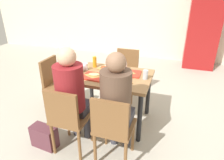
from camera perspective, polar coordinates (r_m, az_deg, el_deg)
name	(u,v)px	position (r m, az deg, el deg)	size (l,w,h in m)	color
ground_plane	(112,120)	(3.07, 0.00, -11.27)	(10.00, 10.00, 0.02)	#B2AD9E
back_wall	(151,5)	(5.63, 11.10, 20.27)	(10.00, 0.10, 2.80)	beige
main_table	(112,82)	(2.75, 0.00, -0.60)	(1.05, 0.77, 0.72)	#9E7247
chair_near_left	(67,117)	(2.30, -12.60, -10.22)	(0.40, 0.40, 0.85)	brown
chair_near_right	(112,126)	(2.11, 0.14, -13.08)	(0.40, 0.40, 0.85)	brown
chair_far_side	(126,70)	(3.47, 4.04, 2.76)	(0.40, 0.40, 0.85)	brown
chair_left_end	(56,81)	(3.18, -15.75, -0.31)	(0.40, 0.40, 0.85)	brown
person_in_red	(72,92)	(2.28, -11.40, -3.25)	(0.32, 0.42, 1.26)	#383842
person_in_brown_jacket	(117,99)	(2.09, 1.37, -5.47)	(0.32, 0.42, 1.26)	#383842
tray_red_near	(96,77)	(2.65, -4.72, 0.95)	(0.36, 0.26, 0.02)	red
tray_red_far	(127,73)	(2.76, 4.40, 1.96)	(0.36, 0.26, 0.02)	red
paper_plate_center	(106,68)	(2.94, -1.61, 3.40)	(0.22, 0.22, 0.01)	white
paper_plate_near_edge	(119,83)	(2.48, 1.90, -0.83)	(0.22, 0.22, 0.01)	white
pizza_slice_a	(94,75)	(2.67, -5.13, 1.52)	(0.22, 0.17, 0.02)	#C68C47
pizza_slice_b	(127,72)	(2.76, 4.19, 2.35)	(0.19, 0.15, 0.02)	#C68C47
pizza_slice_c	(104,68)	(2.92, -2.17, 3.55)	(0.24, 0.24, 0.02)	#C68C47
pizza_slice_d	(121,82)	(2.47, 2.56, -0.61)	(0.26, 0.21, 0.02)	#C68C47
plastic_cup_a	(117,64)	(2.99, 1.53, 4.70)	(0.07, 0.07, 0.10)	white
plastic_cup_b	(105,82)	(2.39, -1.90, -0.54)	(0.07, 0.07, 0.10)	white
plastic_cup_c	(85,67)	(2.89, -7.60, 3.77)	(0.07, 0.07, 0.10)	white
plastic_cup_d	(124,66)	(2.88, 3.58, 3.91)	(0.07, 0.07, 0.10)	white
soda_can	(145,75)	(2.60, 9.52, 1.53)	(0.07, 0.07, 0.12)	#B7BCC6
condiment_bottle	(95,62)	(2.98, -4.97, 5.16)	(0.06, 0.06, 0.16)	orange
foil_bundle	(81,68)	(2.83, -8.75, 3.29)	(0.10, 0.10, 0.10)	silver
handbag	(44,136)	(2.68, -18.75, -15.03)	(0.32, 0.16, 0.28)	#592D38
drink_fridge	(203,28)	(5.30, 24.62, 13.39)	(0.70, 0.60, 1.90)	maroon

